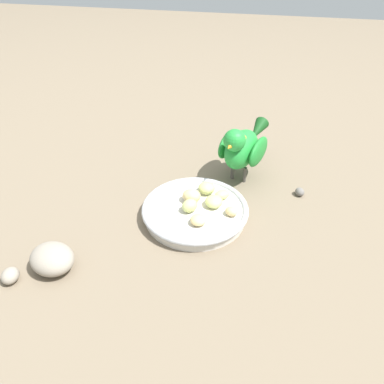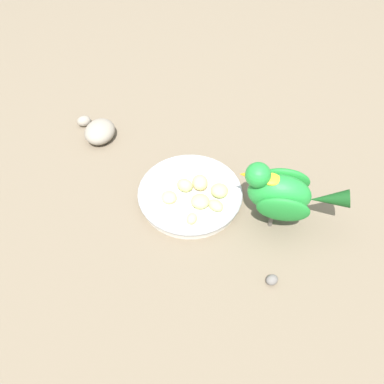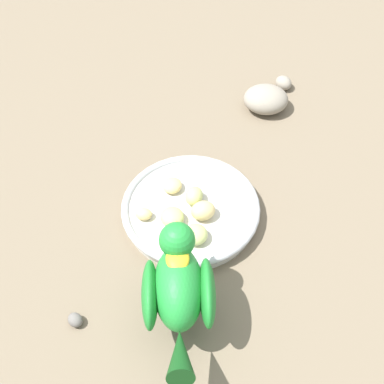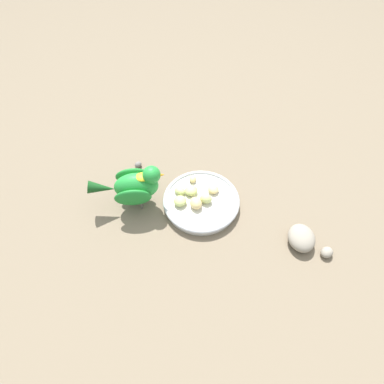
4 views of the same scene
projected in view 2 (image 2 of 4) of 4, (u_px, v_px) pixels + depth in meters
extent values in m
plane|color=#756651|center=(199.00, 190.00, 0.85)|extent=(4.00, 4.00, 0.00)
cylinder|color=beige|center=(190.00, 196.00, 0.83)|extent=(0.20, 0.20, 0.02)
torus|color=#B7BABF|center=(190.00, 192.00, 0.82)|extent=(0.21, 0.21, 0.01)
ellipsoid|color=#E5C67F|center=(192.00, 218.00, 0.77)|extent=(0.03, 0.03, 0.02)
ellipsoid|color=#C6D17A|center=(185.00, 185.00, 0.82)|extent=(0.04, 0.04, 0.02)
ellipsoid|color=#C6D17A|center=(219.00, 191.00, 0.81)|extent=(0.04, 0.04, 0.02)
ellipsoid|color=#E5C67F|center=(200.00, 182.00, 0.82)|extent=(0.04, 0.03, 0.03)
ellipsoid|color=#C6D17A|center=(216.00, 205.00, 0.79)|extent=(0.04, 0.04, 0.02)
ellipsoid|color=#E5C67F|center=(169.00, 197.00, 0.80)|extent=(0.04, 0.04, 0.02)
ellipsoid|color=#C6D17A|center=(200.00, 201.00, 0.79)|extent=(0.03, 0.04, 0.02)
cylinder|color=#59544C|center=(271.00, 219.00, 0.78)|extent=(0.01, 0.01, 0.04)
cylinder|color=#59544C|center=(272.00, 207.00, 0.80)|extent=(0.01, 0.01, 0.04)
ellipsoid|color=green|center=(279.00, 194.00, 0.75)|extent=(0.09, 0.13, 0.08)
ellipsoid|color=#1E7F2D|center=(283.00, 210.00, 0.72)|extent=(0.05, 0.10, 0.06)
ellipsoid|color=#1E7F2D|center=(285.00, 180.00, 0.77)|extent=(0.05, 0.10, 0.06)
cone|color=#144719|center=(329.00, 199.00, 0.73)|extent=(0.05, 0.08, 0.05)
sphere|color=green|center=(258.00, 175.00, 0.72)|extent=(0.06, 0.06, 0.05)
cone|color=orange|center=(245.00, 175.00, 0.72)|extent=(0.02, 0.02, 0.02)
ellipsoid|color=yellow|center=(271.00, 179.00, 0.72)|extent=(0.04, 0.04, 0.01)
ellipsoid|color=gray|center=(100.00, 132.00, 0.94)|extent=(0.10, 0.09, 0.04)
ellipsoid|color=slate|center=(272.00, 280.00, 0.71)|extent=(0.03, 0.03, 0.02)
ellipsoid|color=gray|center=(84.00, 121.00, 0.98)|extent=(0.03, 0.04, 0.02)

